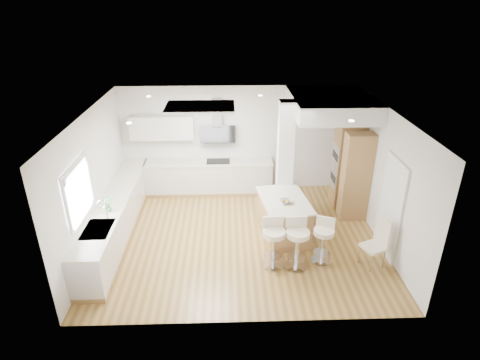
{
  "coord_description": "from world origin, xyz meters",
  "views": [
    {
      "loc": [
        -0.25,
        -7.44,
        4.91
      ],
      "look_at": [
        0.01,
        0.4,
        1.21
      ],
      "focal_mm": 30.0,
      "sensor_mm": 36.0,
      "label": 1
    }
  ],
  "objects_px": {
    "bar_stool_b": "(297,241)",
    "bar_stool_c": "(323,238)",
    "peninsula": "(283,217)",
    "bar_stool_a": "(274,240)",
    "dining_chair": "(378,240)"
  },
  "relations": [
    {
      "from": "peninsula",
      "to": "bar_stool_a",
      "type": "distance_m",
      "value": 1.14
    },
    {
      "from": "bar_stool_c",
      "to": "bar_stool_b",
      "type": "bearing_deg",
      "value": -141.96
    },
    {
      "from": "peninsula",
      "to": "dining_chair",
      "type": "bearing_deg",
      "value": -41.12
    },
    {
      "from": "peninsula",
      "to": "bar_stool_a",
      "type": "relative_size",
      "value": 1.53
    },
    {
      "from": "bar_stool_b",
      "to": "bar_stool_a",
      "type": "bearing_deg",
      "value": 169.51
    },
    {
      "from": "bar_stool_a",
      "to": "bar_stool_c",
      "type": "bearing_deg",
      "value": 3.48
    },
    {
      "from": "peninsula",
      "to": "bar_stool_b",
      "type": "distance_m",
      "value": 1.15
    },
    {
      "from": "dining_chair",
      "to": "bar_stool_c",
      "type": "bearing_deg",
      "value": 148.74
    },
    {
      "from": "peninsula",
      "to": "bar_stool_b",
      "type": "xyz_separation_m",
      "value": [
        0.11,
        -1.13,
        0.14
      ]
    },
    {
      "from": "bar_stool_a",
      "to": "dining_chair",
      "type": "bearing_deg",
      "value": -3.67
    },
    {
      "from": "bar_stool_a",
      "to": "bar_stool_b",
      "type": "distance_m",
      "value": 0.45
    },
    {
      "from": "bar_stool_b",
      "to": "bar_stool_c",
      "type": "relative_size",
      "value": 1.11
    },
    {
      "from": "bar_stool_a",
      "to": "bar_stool_b",
      "type": "xyz_separation_m",
      "value": [
        0.45,
        -0.05,
        0.01
      ]
    },
    {
      "from": "peninsula",
      "to": "bar_stool_c",
      "type": "bearing_deg",
      "value": -63.75
    },
    {
      "from": "bar_stool_b",
      "to": "dining_chair",
      "type": "relative_size",
      "value": 1.01
    }
  ]
}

